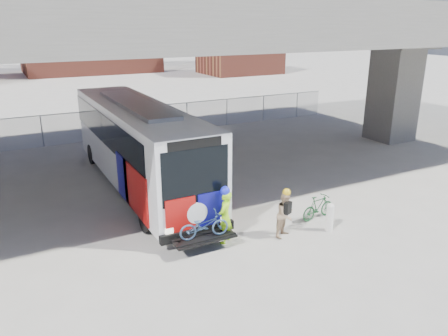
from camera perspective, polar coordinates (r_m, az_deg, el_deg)
ground at (r=17.41m, az=-1.27°, el=-4.58°), size 160.00×160.00×0.00m
bus at (r=18.95m, az=-11.24°, el=3.74°), size 2.67×12.91×3.69m
overpass at (r=19.68m, az=-6.89°, el=17.56°), size 40.00×16.00×7.95m
chainlink_fence at (r=27.82m, az=-12.52°, el=6.87°), size 30.00×0.06×30.00m
brick_buildings at (r=63.14m, az=-21.06°, el=16.06°), size 54.00×22.00×12.00m
bollard at (r=15.41m, az=13.67°, el=-6.12°), size 0.26×0.26×1.02m
cyclist_hivis at (r=14.08m, az=0.15°, el=-6.23°), size 0.77×0.74×1.94m
cyclist_tan at (r=14.65m, az=8.06°, el=-5.95°), size 0.93×0.85×1.71m
bike_parked at (r=16.27m, az=12.19°, el=-5.01°), size 1.54×0.60×0.90m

